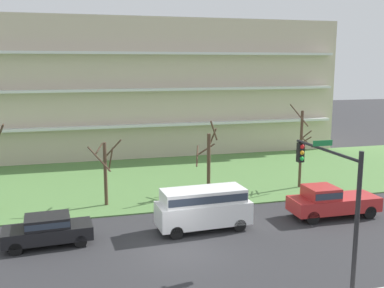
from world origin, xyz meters
TOP-DOWN VIEW (x-y plane):
  - ground at (0.00, 0.00)m, footprint 160.00×160.00m
  - grass_lawn_strip at (0.00, 14.00)m, footprint 80.00×16.00m
  - apartment_building at (0.00, 28.66)m, footprint 44.49×14.27m
  - tree_left at (-2.96, 8.24)m, footprint 2.21×2.21m
  - tree_center at (4.23, 9.04)m, footprint 1.76×1.72m
  - tree_right at (11.32, 8.77)m, footprint 1.84×1.83m
  - sedan_black_near_left at (-6.37, 2.50)m, footprint 4.49×2.04m
  - pickup_red_center_left at (9.93, 2.50)m, footprint 5.43×2.08m
  - van_white_center_right at (1.92, 2.50)m, footprint 5.29×2.23m
  - traffic_signal_mast at (5.19, -4.96)m, footprint 0.90×4.84m

SIDE VIEW (x-z plane):
  - ground at x=0.00m, z-range 0.00..0.00m
  - grass_lawn_strip at x=0.00m, z-range 0.00..0.08m
  - sedan_black_near_left at x=-6.37m, z-range 0.09..1.66m
  - pickup_red_center_left at x=9.93m, z-range 0.04..1.99m
  - van_white_center_right at x=1.92m, z-range 0.22..2.58m
  - tree_left at x=-2.96m, z-range 0.24..4.64m
  - tree_center at x=4.23m, z-range -0.16..5.20m
  - tree_right at x=11.32m, z-range -0.02..6.30m
  - traffic_signal_mast at x=5.19m, z-range 1.10..7.15m
  - apartment_building at x=0.00m, z-range 0.00..13.52m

